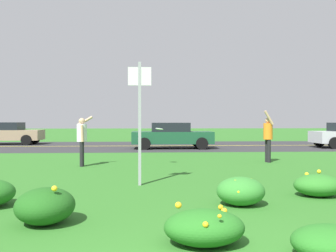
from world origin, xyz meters
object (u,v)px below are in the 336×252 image
(frisbee_white, at_px, (159,129))
(car_dark_green_center_left, at_px, (172,135))
(person_catcher_orange_shirt, at_px, (268,135))
(person_thrower_white_shirt, at_px, (82,137))
(car_tan_leftmost, at_px, (6,133))
(sign_post_near_path, at_px, (140,111))

(frisbee_white, distance_m, car_dark_green_center_left, 7.73)
(person_catcher_orange_shirt, distance_m, frisbee_white, 4.16)
(person_catcher_orange_shirt, xyz_separation_m, frisbee_white, (-4.11, -0.62, 0.26))
(person_thrower_white_shirt, bearing_deg, car_dark_green_center_left, 65.16)
(car_tan_leftmost, bearing_deg, person_catcher_orange_shirt, -39.22)
(sign_post_near_path, height_order, car_tan_leftmost, sign_post_near_path)
(person_thrower_white_shirt, xyz_separation_m, car_dark_green_center_left, (3.63, 7.85, -0.26))
(sign_post_near_path, xyz_separation_m, car_dark_green_center_left, (1.59, 11.67, -1.06))
(sign_post_near_path, bearing_deg, person_thrower_white_shirt, 118.12)
(person_thrower_white_shirt, height_order, frisbee_white, person_thrower_white_shirt)
(person_catcher_orange_shirt, height_order, car_tan_leftmost, person_catcher_orange_shirt)
(sign_post_near_path, xyz_separation_m, person_catcher_orange_shirt, (4.73, 4.64, -0.78))
(car_tan_leftmost, bearing_deg, sign_post_near_path, -60.34)
(person_thrower_white_shirt, height_order, car_dark_green_center_left, person_thrower_white_shirt)
(person_catcher_orange_shirt, relative_size, car_tan_leftmost, 0.43)
(sign_post_near_path, distance_m, person_thrower_white_shirt, 4.41)
(sign_post_near_path, height_order, person_catcher_orange_shirt, sign_post_near_path)
(car_tan_leftmost, height_order, car_dark_green_center_left, same)
(car_dark_green_center_left, bearing_deg, person_thrower_white_shirt, -114.84)
(frisbee_white, height_order, car_dark_green_center_left, car_dark_green_center_left)
(person_thrower_white_shirt, bearing_deg, frisbee_white, 4.19)
(frisbee_white, height_order, car_tan_leftmost, car_tan_leftmost)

